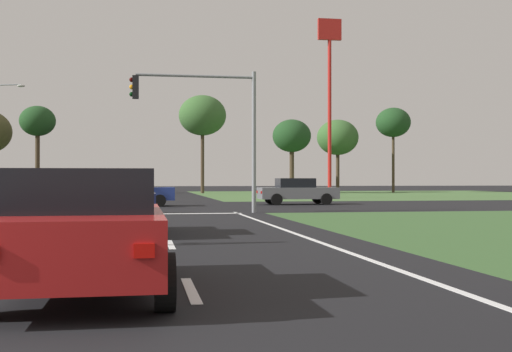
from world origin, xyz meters
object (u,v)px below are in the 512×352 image
(treeline_fourth, at_px, (202,116))
(treeline_seventh, at_px, (393,123))
(car_red_third, at_px, (86,230))
(car_blue_fifth, at_px, (132,191))
(traffic_signal_near_right, at_px, (210,114))
(car_maroon_second, at_px, (79,186))
(treeline_fifth, at_px, (292,136))
(pedestrian_at_median, at_px, (96,182))
(car_grey_fourth, at_px, (297,191))
(fastfood_pole_sign, at_px, (329,70))
(treeline_sixth, at_px, (338,138))
(car_navy_near, at_px, (120,203))
(treeline_third, at_px, (38,122))

(treeline_fourth, bearing_deg, treeline_seventh, 0.26)
(treeline_fourth, relative_size, treeline_seventh, 1.10)
(car_red_third, distance_m, treeline_fourth, 59.30)
(car_blue_fifth, xyz_separation_m, traffic_signal_near_right, (3.32, -7.69, 3.38))
(car_maroon_second, distance_m, treeline_fourth, 15.65)
(treeline_fifth, bearing_deg, pedestrian_at_median, -130.25)
(car_maroon_second, bearing_deg, treeline_seventh, -165.66)
(car_grey_fourth, distance_m, treeline_seventh, 36.13)
(car_blue_fifth, relative_size, treeline_seventh, 0.48)
(pedestrian_at_median, xyz_separation_m, fastfood_pole_sign, (16.99, 4.41, 8.50))
(car_grey_fourth, xyz_separation_m, treeline_sixth, (11.94, 31.51, 5.09))
(car_navy_near, xyz_separation_m, car_blue_fifth, (0.09, 17.87, -0.04))
(pedestrian_at_median, height_order, treeline_fourth, treeline_fourth)
(traffic_signal_near_right, bearing_deg, treeline_fifth, 72.04)
(car_navy_near, height_order, treeline_sixth, treeline_sixth)
(car_maroon_second, distance_m, treeline_seventh, 33.53)
(car_red_third, bearing_deg, treeline_third, 99.02)
(car_red_third, xyz_separation_m, car_grey_fourth, (9.37, 27.88, -0.03))
(treeline_seventh, bearing_deg, treeline_third, -179.70)
(car_navy_near, bearing_deg, car_grey_fourth, 63.88)
(fastfood_pole_sign, bearing_deg, treeline_seventh, 56.27)
(treeline_fourth, distance_m, treeline_fifth, 9.30)
(traffic_signal_near_right, bearing_deg, car_maroon_second, 104.65)
(car_navy_near, distance_m, car_grey_fourth, 20.99)
(pedestrian_at_median, distance_m, treeline_seventh, 37.94)
(car_navy_near, height_order, treeline_fifth, treeline_fifth)
(car_grey_fourth, bearing_deg, fastfood_pole_sign, 155.86)
(car_grey_fourth, xyz_separation_m, fastfood_pole_sign, (5.38, 12.01, 8.99))
(car_maroon_second, relative_size, car_grey_fourth, 0.95)
(car_navy_near, distance_m, treeline_seventh, 56.85)
(car_grey_fourth, height_order, pedestrian_at_median, pedestrian_at_median)
(traffic_signal_near_right, relative_size, fastfood_pole_sign, 0.44)
(car_red_third, xyz_separation_m, pedestrian_at_median, (-2.24, 35.49, 0.46))
(car_grey_fourth, bearing_deg, car_maroon_second, -148.18)
(car_grey_fourth, distance_m, fastfood_pole_sign, 15.94)
(fastfood_pole_sign, distance_m, treeline_third, 30.44)
(treeline_fifth, height_order, treeline_seventh, treeline_seventh)
(car_red_third, relative_size, car_blue_fifth, 1.01)
(car_blue_fifth, relative_size, fastfood_pole_sign, 0.32)
(car_navy_near, relative_size, car_blue_fifth, 0.97)
(car_navy_near, xyz_separation_m, car_red_third, (-0.13, -9.04, -0.03))
(car_blue_fifth, height_order, pedestrian_at_median, pedestrian_at_median)
(traffic_signal_near_right, bearing_deg, treeline_fourth, 85.26)
(treeline_third, bearing_deg, car_grey_fourth, -58.57)
(car_grey_fourth, relative_size, pedestrian_at_median, 2.44)
(treeline_fourth, bearing_deg, fastfood_pole_sign, -66.82)
(treeline_seventh, bearing_deg, fastfood_pole_sign, -123.73)
(car_red_third, height_order, treeline_sixth, treeline_sixth)
(fastfood_pole_sign, relative_size, treeline_seventh, 1.50)
(treeline_third, bearing_deg, traffic_signal_near_right, -71.89)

